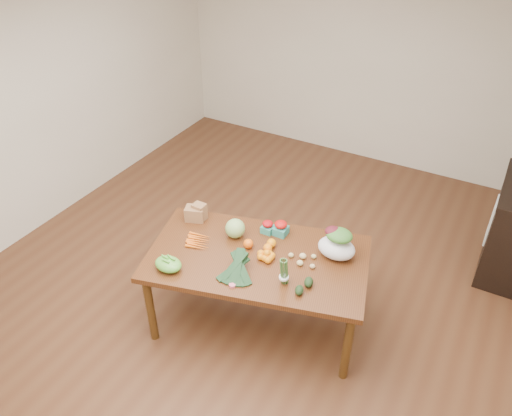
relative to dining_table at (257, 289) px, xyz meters
The scene contains 24 objects.
floor 0.63m from the dining_table, 132.41° to the left, with size 6.00×6.00×0.00m, color #56331D.
room_walls 1.10m from the dining_table, 132.41° to the left, with size 5.02×6.02×2.70m.
dining_table is the anchor object (origin of this frame).
dish_towel 2.41m from the dining_table, 47.71° to the left, with size 0.02×0.28×0.45m, color white.
paper_bag 0.88m from the dining_table, 166.76° to the left, with size 0.22×0.19×0.16m, color brown, non-canonical shape.
cabbage 0.56m from the dining_table, 154.77° to the left, with size 0.17×0.17×0.17m, color #94B065.
strawberry_basket_a 0.54m from the dining_table, 103.73° to the left, with size 0.10×0.10×0.09m, color #B00B14, non-canonical shape.
strawberry_basket_b 0.56m from the dining_table, 84.74° to the left, with size 0.12×0.12×0.11m, color red, non-canonical shape.
orange_a 0.44m from the dining_table, 153.63° to the left, with size 0.08×0.08×0.08m, color orange.
orange_b 0.45m from the dining_table, 75.01° to the left, with size 0.08×0.08×0.08m, color orange.
orange_c 0.43m from the dining_table, 64.69° to the left, with size 0.08×0.08×0.08m, color orange.
mandarin_cluster 0.43m from the dining_table, ahead, with size 0.18×0.18×0.09m, color orange, non-canonical shape.
carrots 0.66m from the dining_table, behind, with size 0.22×0.22×0.03m, color #D65E12, non-canonical shape.
snap_pea_bag 0.84m from the dining_table, 138.44° to the right, with size 0.23×0.17×0.10m, color green.
kale_bunch 0.55m from the dining_table, 94.50° to the right, with size 0.32×0.40×0.16m, color black, non-canonical shape.
asparagus_bundle 0.63m from the dining_table, 28.87° to the right, with size 0.08×0.08×0.25m, color #487B38, non-canonical shape.
potato_a 0.48m from the dining_table, 27.04° to the left, with size 0.05×0.04×0.04m, color #D8C97D.
potato_b 0.54m from the dining_table, 11.15° to the left, with size 0.05×0.05×0.05m, color #DCD17F.
potato_c 0.61m from the dining_table, 25.90° to the left, with size 0.05×0.04×0.04m, color #D0BA78.
potato_d 0.55m from the dining_table, 24.83° to the left, with size 0.06×0.05×0.05m, color #D1B978.
potato_e 0.61m from the dining_table, 10.68° to the left, with size 0.05×0.04×0.04m, color tan.
avocado_a 0.67m from the dining_table, 24.75° to the right, with size 0.06×0.10×0.06m, color black.
avocado_b 0.66m from the dining_table, 12.22° to the right, with size 0.07×0.10×0.07m, color black.
salad_bag 0.81m from the dining_table, 29.10° to the left, with size 0.31×0.23×0.24m, color white, non-canonical shape.
Camera 1 is at (1.85, -3.11, 3.43)m, focal length 35.00 mm.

